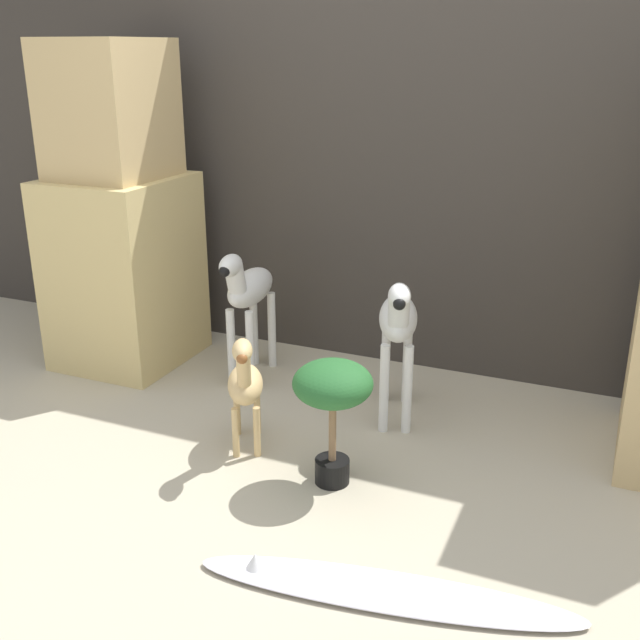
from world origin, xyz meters
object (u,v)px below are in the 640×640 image
Objects in this scene: zebra_right at (398,324)px; potted_palm_front at (333,393)px; zebra_left at (248,293)px; surfboard at (382,590)px; giraffe_figurine at (245,382)px.

zebra_right is 0.58m from potted_palm_front.
zebra_left is 1.01m from potted_palm_front.
zebra_right is at bearing 84.02° from potted_palm_front.
zebra_right is 1.21m from surfboard.
zebra_left is 1.28× the size of giraffe_figurine.
giraffe_figurine is at bearing 167.06° from potted_palm_front.
zebra_right is 1.00× the size of zebra_left.
giraffe_figurine is 1.03m from surfboard.
giraffe_figurine is at bearing -134.52° from zebra_right.
giraffe_figurine is (0.31, -0.61, -0.15)m from zebra_left.
zebra_left is at bearing 170.73° from zebra_right.
potted_palm_front is at bearing -12.94° from giraffe_figurine.
giraffe_figurine reaches higher than surfboard.
zebra_right is 1.39× the size of potted_palm_front.
zebra_left is 0.70m from giraffe_figurine.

